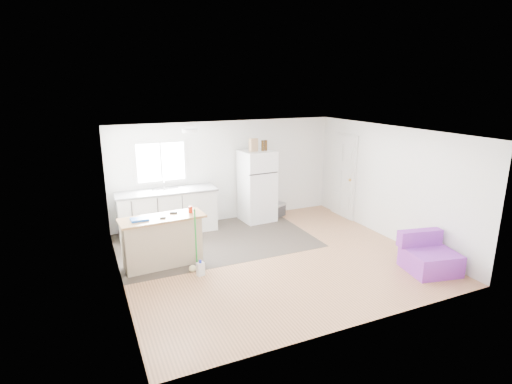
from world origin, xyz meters
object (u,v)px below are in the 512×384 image
at_px(purple_seat, 429,257).
at_px(red_cup, 190,210).
at_px(refrigerator, 257,186).
at_px(kitchen_cabinets, 168,211).
at_px(cardboard_box, 253,145).
at_px(bottle_right, 266,145).
at_px(bottle_left, 263,146).
at_px(peninsula, 162,241).
at_px(cleaner_jug, 201,269).
at_px(mop, 194,258).
at_px(blue_tray, 140,219).
at_px(cooler, 277,210).

relative_size(purple_seat, red_cup, 8.00).
bearing_deg(refrigerator, red_cup, -147.06).
bearing_deg(kitchen_cabinets, red_cup, -84.63).
distance_m(cardboard_box, bottle_right, 0.32).
distance_m(refrigerator, bottle_left, 0.99).
height_order(peninsula, red_cup, red_cup).
bearing_deg(cleaner_jug, purple_seat, -31.95).
bearing_deg(cardboard_box, kitchen_cabinets, 177.50).
bearing_deg(kitchen_cabinets, mop, -88.57).
bearing_deg(blue_tray, bottle_right, 26.16).
height_order(blue_tray, cardboard_box, cardboard_box).
relative_size(purple_seat, bottle_left, 3.84).
xyz_separation_m(cleaner_jug, bottle_right, (2.31, 2.24, 1.71)).
relative_size(peninsula, bottle_right, 6.14).
distance_m(purple_seat, cleaner_jug, 4.04).
height_order(peninsula, bottle_left, bottle_left).
bearing_deg(cardboard_box, bottle_left, -0.96).
relative_size(kitchen_cabinets, bottle_right, 8.79).
xyz_separation_m(refrigerator, cooler, (0.57, 0.06, -0.69)).
distance_m(cooler, cleaner_jug, 3.57).
relative_size(peninsula, bottle_left, 6.14).
relative_size(mop, red_cup, 9.78).
bearing_deg(mop, bottle_right, 56.13).
xyz_separation_m(cooler, bottle_right, (-0.37, -0.12, 1.67)).
bearing_deg(blue_tray, refrigerator, 28.46).
bearing_deg(peninsula, refrigerator, 27.80).
xyz_separation_m(cooler, cardboard_box, (-0.69, -0.12, 1.69)).
xyz_separation_m(peninsula, bottle_right, (2.81, 1.54, 1.37)).
bearing_deg(bottle_left, refrigerator, 152.80).
height_order(peninsula, blue_tray, blue_tray).
height_order(refrigerator, cardboard_box, cardboard_box).
bearing_deg(bottle_left, red_cup, -145.34).
bearing_deg(bottle_right, bottle_left, -178.09).
relative_size(kitchen_cabinets, cleaner_jug, 7.65).
xyz_separation_m(kitchen_cabinets, purple_seat, (3.82, -3.79, -0.25)).
xyz_separation_m(kitchen_cabinets, refrigerator, (2.17, -0.03, 0.36)).
distance_m(mop, bottle_left, 3.43).
bearing_deg(cardboard_box, bottle_right, -0.22).
height_order(kitchen_cabinets, cooler, kitchen_cabinets).
xyz_separation_m(mop, red_cup, (0.11, 0.50, 0.75)).
distance_m(kitchen_cabinets, bottle_left, 2.65).
bearing_deg(blue_tray, cardboard_box, 28.63).
height_order(kitchen_cabinets, peninsula, kitchen_cabinets).
distance_m(kitchen_cabinets, blue_tray, 1.90).
distance_m(peninsula, purple_seat, 4.79).
relative_size(red_cup, cardboard_box, 0.40).
relative_size(purple_seat, bottle_right, 3.84).
xyz_separation_m(refrigerator, cardboard_box, (-0.12, -0.05, 1.01)).
relative_size(peninsula, mop, 1.31).
height_order(refrigerator, purple_seat, refrigerator).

